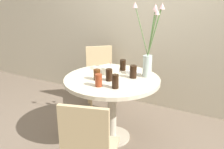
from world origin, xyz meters
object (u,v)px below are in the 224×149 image
object	(u,v)px
chair_near_front	(89,146)
side_plate	(133,73)
drink_glass_3	(109,75)
drink_glass_5	(99,80)
drink_glass_0	(133,72)
birthday_cake	(110,70)
flower_vase	(149,49)
drink_glass_4	(123,65)
drink_glass_1	(115,81)
drink_glass_2	(97,75)
chair_right_flank	(100,74)

from	to	relation	value
chair_near_front	side_plate	distance (m)	1.16
drink_glass_3	drink_glass_5	world-z (taller)	drink_glass_3
chair_near_front	drink_glass_0	xyz separation A→B (m)	(-0.06, 0.97, 0.33)
birthday_cake	chair_near_front	bearing A→B (deg)	-70.43
flower_vase	drink_glass_0	bearing A→B (deg)	-132.61
drink_glass_3	drink_glass_4	distance (m)	0.39
drink_glass_1	drink_glass_2	xyz separation A→B (m)	(-0.28, 0.12, -0.01)
drink_glass_0	drink_glass_4	bearing A→B (deg)	139.27
flower_vase	drink_glass_0	xyz separation A→B (m)	(-0.12, -0.13, -0.24)
side_plate	drink_glass_1	bearing A→B (deg)	-86.32
chair_near_front	drink_glass_5	world-z (taller)	chair_near_front
chair_near_front	drink_glass_0	bearing A→B (deg)	-103.18
flower_vase	birthday_cake	bearing A→B (deg)	-164.69
birthday_cake	chair_right_flank	bearing A→B (deg)	130.41
drink_glass_3	drink_glass_4	xyz separation A→B (m)	(-0.03, 0.39, 0.00)
chair_right_flank	side_plate	world-z (taller)	chair_right_flank
drink_glass_0	drink_glass_3	bearing A→B (deg)	-133.26
birthday_cake	drink_glass_3	distance (m)	0.24
flower_vase	drink_glass_1	size ratio (longest dim) A/B	5.65
drink_glass_3	chair_near_front	bearing A→B (deg)	-72.40
chair_near_front	drink_glass_4	distance (m)	1.23
chair_near_front	drink_glass_3	xyz separation A→B (m)	(-0.25, 0.77, 0.32)
birthday_cake	drink_glass_0	bearing A→B (deg)	-3.54
flower_vase	drink_glass_2	world-z (taller)	flower_vase
chair_near_front	side_plate	world-z (taller)	chair_near_front
chair_near_front	drink_glass_3	world-z (taller)	chair_near_front
chair_right_flank	flower_vase	bearing A→B (deg)	-65.99
drink_glass_2	flower_vase	bearing A→B (deg)	40.67
drink_glass_1	drink_glass_4	size ratio (longest dim) A/B	1.08
chair_near_front	chair_right_flank	bearing A→B (deg)	-78.54
drink_glass_3	drink_glass_4	size ratio (longest dim) A/B	0.99
flower_vase	drink_glass_3	world-z (taller)	flower_vase
chair_near_front	drink_glass_5	xyz separation A→B (m)	(-0.26, 0.58, 0.32)
birthday_cake	flower_vase	world-z (taller)	flower_vase
drink_glass_2	drink_glass_3	size ratio (longest dim) A/B	0.90
chair_near_front	birthday_cake	bearing A→B (deg)	-87.06
chair_near_front	drink_glass_1	bearing A→B (deg)	-98.40
birthday_cake	side_plate	world-z (taller)	birthday_cake
drink_glass_2	drink_glass_3	bearing A→B (deg)	18.13
side_plate	drink_glass_2	distance (m)	0.47
chair_right_flank	birthday_cake	size ratio (longest dim) A/B	4.40
flower_vase	drink_glass_2	size ratio (longest dim) A/B	6.86
drink_glass_1	drink_glass_0	bearing A→B (deg)	85.09
birthday_cake	drink_glass_0	size ratio (longest dim) A/B	1.45
flower_vase	side_plate	size ratio (longest dim) A/B	4.38
drink_glass_0	drink_glass_1	size ratio (longest dim) A/B	0.99
flower_vase	drink_glass_4	world-z (taller)	flower_vase
flower_vase	drink_glass_4	distance (m)	0.42
chair_right_flank	flower_vase	size ratio (longest dim) A/B	1.12
chair_right_flank	drink_glass_0	world-z (taller)	drink_glass_0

